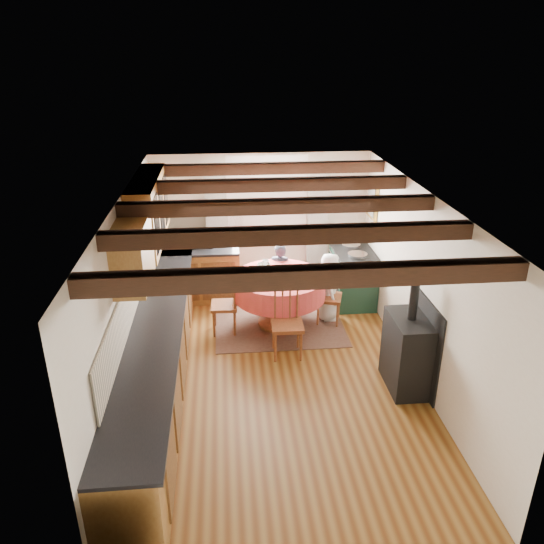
{
  "coord_description": "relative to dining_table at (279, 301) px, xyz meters",
  "views": [
    {
      "loc": [
        -0.62,
        -5.76,
        3.99
      ],
      "look_at": [
        0.0,
        0.8,
        1.15
      ],
      "focal_mm": 34.84,
      "sensor_mm": 36.0,
      "label": 1
    }
  ],
  "objects": [
    {
      "name": "canister_wide",
      "position": [
        -1.05,
        1.1,
        0.59
      ],
      "size": [
        0.16,
        0.16,
        0.18
      ],
      "primitive_type": "cylinder",
      "color": "#262628",
      "rests_on": "worktop_back"
    },
    {
      "name": "canister_tall",
      "position": [
        -1.4,
        1.12,
        0.63
      ],
      "size": [
        0.15,
        0.15,
        0.26
      ],
      "primitive_type": "cylinder",
      "color": "#262628",
      "rests_on": "worktop_back"
    },
    {
      "name": "aga_range",
      "position": [
        1.3,
        0.73,
        0.04
      ],
      "size": [
        0.64,
        1.0,
        0.92
      ],
      "primitive_type": null,
      "color": "#193B2C",
      "rests_on": "floor"
    },
    {
      "name": "splash_left",
      "position": [
        -1.95,
        -1.07,
        0.78
      ],
      "size": [
        0.02,
        4.5,
        0.55
      ],
      "primitive_type": "cube",
      "color": "beige",
      "rests_on": "wall_left"
    },
    {
      "name": "beam_c",
      "position": [
        -0.17,
        -1.37,
        1.89
      ],
      "size": [
        3.6,
        0.16,
        0.16
      ],
      "primitive_type": "cube",
      "color": "#3B2014",
      "rests_on": "ceiling"
    },
    {
      "name": "window_frame",
      "position": [
        -0.07,
        1.36,
        1.18
      ],
      "size": [
        1.34,
        0.03,
        1.54
      ],
      "primitive_type": "cube",
      "color": "white",
      "rests_on": "wall_back"
    },
    {
      "name": "wall_left",
      "position": [
        -1.97,
        -1.37,
        0.78
      ],
      "size": [
        0.0,
        5.5,
        2.4
      ],
      "primitive_type": "cube",
      "color": "silver",
      "rests_on": "ground"
    },
    {
      "name": "floor",
      "position": [
        -0.17,
        -1.37,
        -0.42
      ],
      "size": [
        3.6,
        5.5,
        0.0
      ],
      "primitive_type": "cube",
      "color": "brown",
      "rests_on": "ground"
    },
    {
      "name": "wall_picture",
      "position": [
        1.6,
        0.93,
        1.28
      ],
      "size": [
        0.04,
        0.5,
        0.6
      ],
      "primitive_type": "cube",
      "color": "gold",
      "rests_on": "wall_right"
    },
    {
      "name": "dining_table",
      "position": [
        0.0,
        0.0,
        0.0
      ],
      "size": [
        1.38,
        1.38,
        0.83
      ],
      "primitive_type": null,
      "color": "#DD354C",
      "rests_on": "floor"
    },
    {
      "name": "chair_near",
      "position": [
        0.02,
        -0.85,
        0.09
      ],
      "size": [
        0.44,
        0.46,
        1.01
      ],
      "primitive_type": null,
      "rotation": [
        0.0,
        0.0,
        -0.03
      ],
      "color": "brown",
      "rests_on": "floor"
    },
    {
      "name": "splash_back",
      "position": [
        -1.17,
        1.36,
        0.78
      ],
      "size": [
        1.4,
        0.02,
        0.55
      ],
      "primitive_type": "cube",
      "color": "beige",
      "rests_on": "wall_back"
    },
    {
      "name": "beam_a",
      "position": [
        -0.17,
        -3.37,
        1.89
      ],
      "size": [
        3.6,
        0.16,
        0.16
      ],
      "primitive_type": "cube",
      "color": "#3B2014",
      "rests_on": "ceiling"
    },
    {
      "name": "wall_plate",
      "position": [
        0.88,
        1.35,
        1.28
      ],
      "size": [
        0.3,
        0.02,
        0.3
      ],
      "primitive_type": "cylinder",
      "rotation": [
        1.57,
        0.0,
        0.0
      ],
      "color": "silver",
      "rests_on": "wall_back"
    },
    {
      "name": "curtain_right",
      "position": [
        0.78,
        1.28,
        0.68
      ],
      "size": [
        0.35,
        0.1,
        2.1
      ],
      "primitive_type": "cube",
      "color": "silver",
      "rests_on": "wall_back"
    },
    {
      "name": "beam_d",
      "position": [
        -0.17,
        -0.37,
        1.89
      ],
      "size": [
        3.6,
        0.16,
        0.16
      ],
      "primitive_type": "cube",
      "color": "#3B2014",
      "rests_on": "ceiling"
    },
    {
      "name": "bowl_b",
      "position": [
        -0.21,
        0.34,
        0.45
      ],
      "size": [
        0.27,
        0.27,
        0.06
      ],
      "primitive_type": "imported",
      "rotation": [
        0.0,
        0.0,
        1.09
      ],
      "color": "silver",
      "rests_on": "dining_table"
    },
    {
      "name": "wall_front",
      "position": [
        -0.17,
        -4.12,
        0.78
      ],
      "size": [
        3.6,
        0.0,
        2.4
      ],
      "primitive_type": "cube",
      "color": "silver",
      "rests_on": "ground"
    },
    {
      "name": "beam_e",
      "position": [
        -0.17,
        0.63,
        1.89
      ],
      "size": [
        3.6,
        0.16,
        0.16
      ],
      "primitive_type": "cube",
      "color": "#3B2014",
      "rests_on": "ceiling"
    },
    {
      "name": "beam_b",
      "position": [
        -0.17,
        -2.37,
        1.89
      ],
      "size": [
        3.6,
        0.16,
        0.16
      ],
      "primitive_type": "cube",
      "color": "#3B2014",
      "rests_on": "ceiling"
    },
    {
      "name": "curtain_rod",
      "position": [
        -0.07,
        1.28,
        1.78
      ],
      "size": [
        2.0,
        0.03,
        0.03
      ],
      "primitive_type": "cylinder",
      "rotation": [
        0.0,
        1.57,
        0.0
      ],
      "color": "black",
      "rests_on": "wall_back"
    },
    {
      "name": "ceiling",
      "position": [
        -0.17,
        -1.37,
        1.98
      ],
      "size": [
        3.6,
        5.5,
        0.0
      ],
      "primitive_type": "cube",
      "color": "white",
      "rests_on": "ground"
    },
    {
      "name": "wall_right",
      "position": [
        1.63,
        -1.37,
        0.78
      ],
      "size": [
        0.0,
        5.5,
        2.4
      ],
      "primitive_type": "cube",
      "color": "silver",
      "rests_on": "ground"
    },
    {
      "name": "base_cabinet_left",
      "position": [
        -1.67,
        -1.37,
        0.02
      ],
      "size": [
        0.6,
        5.3,
        0.88
      ],
      "primitive_type": "cube",
      "color": "olive",
      "rests_on": "floor"
    },
    {
      "name": "worktop_left",
      "position": [
        -1.65,
        -1.37,
        0.48
      ],
      "size": [
        0.64,
        5.3,
        0.04
      ],
      "primitive_type": "cube",
      "color": "black",
      "rests_on": "base_cabinet_left"
    },
    {
      "name": "wall_cabinet_glass",
      "position": [
        -1.8,
        -0.17,
        1.53
      ],
      "size": [
        0.34,
        1.8,
        0.9
      ],
      "primitive_type": "cube",
      "color": "olive",
      "rests_on": "wall_left"
    },
    {
      "name": "worktop_back",
      "position": [
        -1.22,
        1.06,
        0.48
      ],
      "size": [
        1.3,
        0.64,
        0.04
      ],
      "primitive_type": "cube",
      "color": "black",
      "rests_on": "base_cabinet_back"
    },
    {
      "name": "rug",
      "position": [
        0.0,
        0.0,
        -0.41
      ],
      "size": [
        1.96,
        1.52,
        0.01
      ],
      "primitive_type": "cube",
      "color": "#4A2B23",
      "rests_on": "floor"
    },
    {
      "name": "bowl_a",
      "position": [
        -0.11,
        -0.23,
        0.44
      ],
      "size": [
        0.27,
        0.27,
        0.05
      ],
      "primitive_type": "imported",
      "rotation": [
        0.0,
        0.0,
        0.44
      ],
      "color": "silver",
      "rests_on": "dining_table"
    },
    {
      "name": "canister_slim",
      "position": [
        -1.02,
        1.04,
        0.63
      ],
      "size": [
        0.09,
        0.09,
        0.26
      ],
      "primitive_type": "cylinder",
      "color": "#262628",
      "rests_on": "worktop_back"
    },
    {
      "name": "child_far",
      "position": [
        0.08,
        0.66,
        0.13
      ],
      "size": [
        0.45,
        0.35,
        1.1
      ],
      "primitive_type": "imported",
      "rotation": [
        0.0,
        0.0,
        2.89
      ],
      "color": "#2B303E",
      "rests_on": "floor"
    },
    {
      "name": "wall_cabinet_solid",
      "position": [
        -1.8,
        -1.67,
        1.48
      ],
      "size": [
        0.34,
        0.9,
        0.7
      ],
      "primitive_type": "cube",
      "color": "olive",
      "rests_on": "wall_left"
    },
    {
      "name": "wall_back",
      "position": [
        -0.17,
        1.38,
        0.78
      ],
      "size": [
        3.6,
        0.0,
        2.4
      ],
      "primitive_type": "cube",
      "color": "silver",
      "rests_on": "ground"
    },
    {
      "name": "curtain_left",
      "position": [
        -0.92,
        1.28,
        0.68
      ],
      "size": [
        0.35,
        0.1,
        2.1
      ],
      "primitive_type": "cube",
      "color": "silver",
      "rests_on": "wall_back"
    },
    {
      "name": "window_pane",
      "position": [
        -0.07,
        1.37,
        1.18
      ],
      "size": [
        1.2,
        0.01,
        1.4
      ],
      "primitive_type": "cube",
      "color": "white",
      "rests_on": "wall_back"
    },
    {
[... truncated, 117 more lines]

